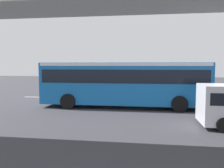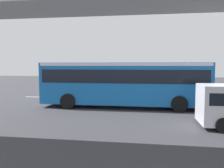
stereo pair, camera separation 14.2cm
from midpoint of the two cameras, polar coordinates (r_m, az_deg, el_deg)
The scene contains 9 objects.
ground at distance 17.93m, azimuth 1.05°, elevation -4.84°, with size 80.00×80.00×0.00m, color #38383D.
city_bus at distance 16.25m, azimuth 2.67°, elevation 0.85°, with size 11.54×2.85×3.15m.
traffic_sign at distance 22.96m, azimuth -8.49°, elevation 1.98°, with size 0.08×0.60×2.80m.
lane_dash_leftmost at distance 21.00m, azimuth 24.20°, elevation -3.84°, with size 2.00×0.20×0.01m, color silver.
lane_dash_left at distance 20.26m, azimuth 13.24°, elevation -3.84°, with size 2.00×0.20×0.01m, color silver.
lane_dash_centre at distance 20.29m, azimuth 1.89°, elevation -3.70°, with size 2.00×0.20×0.01m, color silver.
lane_dash_right at distance 21.10m, azimuth -8.99°, elevation -3.43°, with size 2.00×0.20×0.01m, color silver.
lane_dash_rightmost at distance 22.60m, azimuth -18.74°, elevation -3.08°, with size 2.00×0.20×0.01m, color silver.
pedestrian_overpass at distance 8.55m, azimuth -7.19°, elevation 17.37°, with size 29.09×2.60×6.57m.
Camera 1 is at (-2.12, 17.55, 3.01)m, focal length 36.84 mm.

